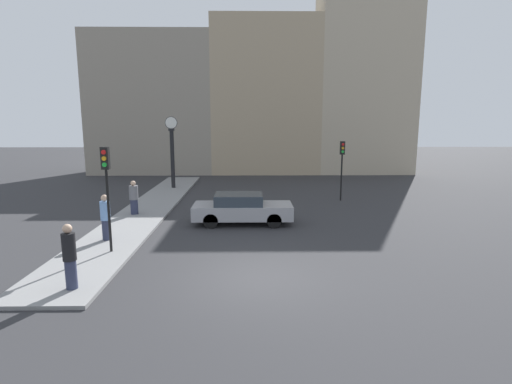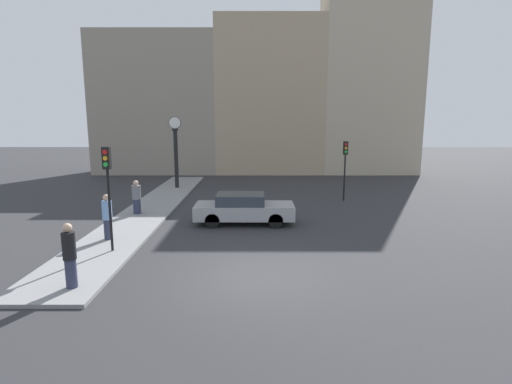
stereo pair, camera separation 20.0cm
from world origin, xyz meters
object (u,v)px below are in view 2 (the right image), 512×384
object	(u,v)px
sedan_car	(242,208)
traffic_light_near	(106,177)
pedestrian_blue_stripe	(105,217)
pedestrian_grey_jacket	(135,198)
pedestrian_black_jacket	(68,256)
traffic_light_far	(343,158)
street_clock	(174,152)

from	to	relation	value
sedan_car	traffic_light_near	world-z (taller)	traffic_light_near
traffic_light_near	pedestrian_blue_stripe	bearing A→B (deg)	114.56
traffic_light_near	pedestrian_grey_jacket	world-z (taller)	traffic_light_near
traffic_light_near	pedestrian_black_jacket	xyz separation A→B (m)	(0.01, -3.15, -1.70)
pedestrian_grey_jacket	pedestrian_black_jacket	bearing A→B (deg)	-84.82
sedan_car	traffic_light_far	size ratio (longest dim) A/B	1.29
traffic_light_near	pedestrian_blue_stripe	size ratio (longest dim) A/B	2.08
street_clock	pedestrian_blue_stripe	distance (m)	12.22
sedan_car	pedestrian_black_jacket	size ratio (longest dim) A/B	2.46
street_clock	traffic_light_far	bearing A→B (deg)	-21.14
sedan_car	pedestrian_grey_jacket	distance (m)	5.51
sedan_car	street_clock	bearing A→B (deg)	117.47
street_clock	pedestrian_grey_jacket	distance (m)	8.02
traffic_light_far	street_clock	world-z (taller)	street_clock
pedestrian_black_jacket	pedestrian_grey_jacket	bearing A→B (deg)	95.18
pedestrian_black_jacket	pedestrian_grey_jacket	xyz separation A→B (m)	(-0.80, 8.84, -0.11)
pedestrian_black_jacket	pedestrian_blue_stripe	distance (m)	4.60
traffic_light_far	pedestrian_grey_jacket	bearing A→B (deg)	-161.15
street_clock	pedestrian_blue_stripe	bearing A→B (deg)	-91.34
sedan_car	pedestrian_black_jacket	xyz separation A→B (m)	(-4.49, -7.33, 0.32)
sedan_car	pedestrian_black_jacket	distance (m)	8.60
traffic_light_far	pedestrian_grey_jacket	size ratio (longest dim) A/B	2.10
pedestrian_black_jacket	pedestrian_blue_stripe	size ratio (longest dim) A/B	1.03
street_clock	pedestrian_grey_jacket	size ratio (longest dim) A/B	2.90
pedestrian_black_jacket	street_clock	bearing A→B (deg)	91.26
pedestrian_grey_jacket	pedestrian_blue_stripe	bearing A→B (deg)	-87.98
pedestrian_black_jacket	pedestrian_grey_jacket	size ratio (longest dim) A/B	1.10
pedestrian_blue_stripe	street_clock	bearing A→B (deg)	88.66
traffic_light_near	pedestrian_grey_jacket	size ratio (longest dim) A/B	2.21
street_clock	pedestrian_black_jacket	distance (m)	16.75
street_clock	pedestrian_blue_stripe	world-z (taller)	street_clock
pedestrian_blue_stripe	pedestrian_grey_jacket	bearing A→B (deg)	92.02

